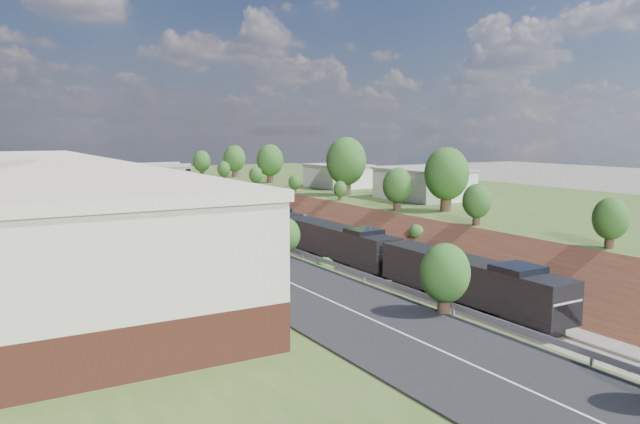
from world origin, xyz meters
TOP-DOWN VIEW (x-y plane):
  - platform_right at (33.00, 60.00)m, footprint 44.00×180.00m
  - embankment_left at (-11.00, 60.00)m, footprint 10.00×180.00m
  - embankment_right at (11.00, 60.00)m, footprint 10.00×180.00m
  - rail_left_track at (-2.60, 60.00)m, footprint 1.58×180.00m
  - rail_right_track at (2.60, 60.00)m, footprint 1.58×180.00m
  - road at (-15.50, 60.00)m, footprint 8.00×180.00m
  - guardrail at (-11.40, 59.80)m, footprint 0.10×171.00m
  - commercial_building at (-28.00, 38.00)m, footprint 14.30×62.30m
  - overpass at (0.00, 122.00)m, footprint 24.50×8.30m
  - white_building_near at (23.50, 52.00)m, footprint 9.00×12.00m
  - white_building_far at (23.00, 74.00)m, footprint 8.00×10.00m
  - tree_right_large at (17.00, 40.00)m, footprint 5.25×5.25m
  - tree_left_crest at (-11.80, 20.00)m, footprint 2.45×2.45m
  - freight_train at (2.60, 95.63)m, footprint 3.22×163.33m
  - suv at (-15.42, 30.77)m, footprint 4.18×6.11m

SIDE VIEW (x-z plane):
  - embankment_left at x=-11.00m, z-range -5.00..5.00m
  - embankment_right at x=11.00m, z-range -5.00..5.00m
  - rail_left_track at x=-2.60m, z-range 0.00..0.18m
  - rail_right_track at x=2.60m, z-range 0.00..0.18m
  - platform_right at x=33.00m, z-range 0.00..5.00m
  - freight_train at x=2.60m, z-range 0.33..5.09m
  - overpass at x=0.00m, z-range 1.22..8.62m
  - road at x=-15.50m, z-range 5.00..5.10m
  - guardrail at x=-11.40m, z-range 5.20..5.90m
  - suv at x=-15.42m, z-range 5.10..6.65m
  - white_building_far at x=23.00m, z-range 5.00..8.60m
  - white_building_near at x=23.50m, z-range 5.00..9.00m
  - tree_left_crest at x=-11.80m, z-range 5.26..8.82m
  - commercial_building at x=-28.00m, z-range 5.01..12.01m
  - tree_right_large at x=17.00m, z-range 5.58..13.19m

